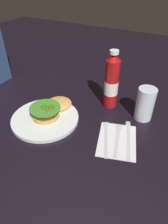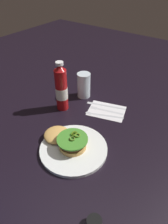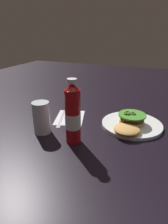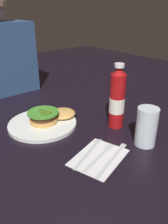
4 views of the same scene
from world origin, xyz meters
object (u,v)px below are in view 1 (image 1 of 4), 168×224
Objects in this scene: water_glass at (145,104)px; fork_utensil at (118,136)px; burger_sandwich at (51,109)px; butter_knife at (128,136)px; ketchup_bottle at (111,83)px; napkin at (117,140)px; spoon_utensil at (106,132)px; dinner_plate at (45,118)px.

water_glass is 0.80× the size of fork_utensil.
fork_utensil is (-0.16, 0.05, -0.06)m from water_glass.
butter_knife is (0.03, -0.33, -0.03)m from burger_sandwich.
burger_sandwich is at bearing 115.76° from water_glass.
water_glass is (-0.02, -0.16, -0.05)m from ketchup_bottle.
butter_knife is at bearing 174.26° from water_glass.
burger_sandwich is 0.28m from ketchup_bottle.
ketchup_bottle is 0.24m from butter_knife.
napkin is 0.02m from fork_utensil.
burger_sandwich is 0.38m from water_glass.
water_glass reaches higher than spoon_utensil.
water_glass reaches higher than dinner_plate.
dinner_plate is 1.33× the size of burger_sandwich.
fork_utensil is at bearing -81.46° from dinner_plate.
napkin is at bearing 140.17° from butter_knife.
burger_sandwich is 1.20× the size of fork_utensil.
ketchup_bottle reaches higher than butter_knife.
ketchup_bottle reaches higher than dinner_plate.
fork_utensil is at bearing -149.44° from ketchup_bottle.
spoon_utensil is (0.02, 0.05, 0.00)m from napkin.
spoon_utensil is at bearing 72.95° from napkin.
dinner_plate is at bearing 100.84° from butter_knife.
ketchup_bottle is 1.40× the size of napkin.
burger_sandwich is at bearing 91.05° from spoon_utensil.
burger_sandwich reaches higher than butter_knife.
burger_sandwich is at bearing 94.44° from butter_knife.
fork_utensil is at bearing 15.63° from napkin.
ketchup_bottle is (0.22, -0.19, 0.11)m from dinner_plate.
butter_knife is 0.08m from spoon_utensil.
burger_sandwich is at bearing 134.68° from ketchup_bottle.
dinner_plate is 0.41m from water_glass.
butter_knife is 1.11× the size of spoon_utensil.
burger_sandwich is 1.50× the size of water_glass.
napkin is at bearing -164.37° from fork_utensil.
water_glass reaches higher than napkin.
water_glass is at bearing -17.23° from fork_utensil.
spoon_utensil is at bearing -161.54° from ketchup_bottle.
burger_sandwich is 0.81× the size of ketchup_bottle.
water_glass is at bearing -5.74° from butter_knife.
fork_utensil is at bearing -87.46° from spoon_utensil.
fork_utensil reaches higher than napkin.
burger_sandwich reaches higher than fork_utensil.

